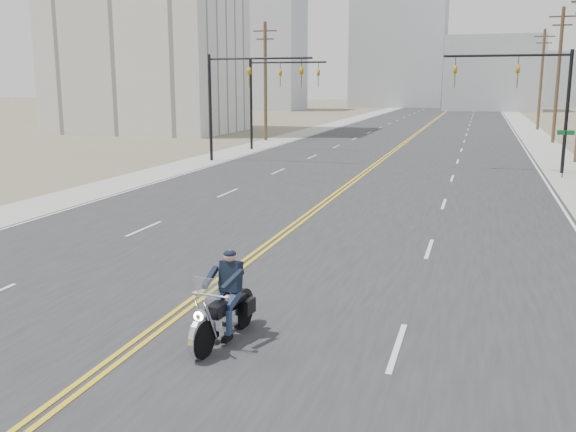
{
  "coord_description": "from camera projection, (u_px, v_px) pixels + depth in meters",
  "views": [
    {
      "loc": [
        6.32,
        -7.94,
        5.11
      ],
      "look_at": [
        1.47,
        8.33,
        1.6
      ],
      "focal_mm": 40.0,
      "sensor_mm": 36.0,
      "label": 1
    }
  ],
  "objects": [
    {
      "name": "haze_bldg_b",
      "position": [
        493.0,
        74.0,
        123.9
      ],
      "size": [
        18.0,
        14.0,
        14.0
      ],
      "primitive_type": "cube",
      "color": "#ADB2B7",
      "rests_on": "ground"
    },
    {
      "name": "road",
      "position": [
        425.0,
        128.0,
        75.94
      ],
      "size": [
        20.0,
        200.0,
        0.01
      ],
      "primitive_type": "cube",
      "color": "#303033",
      "rests_on": "ground"
    },
    {
      "name": "haze_bldg_a",
      "position": [
        265.0,
        53.0,
        125.74
      ],
      "size": [
        14.0,
        12.0,
        22.0
      ],
      "primitive_type": "cube",
      "color": "#B7BCC6",
      "rests_on": "ground"
    },
    {
      "name": "haze_bldg_f",
      "position": [
        224.0,
        71.0,
        144.63
      ],
      "size": [
        12.0,
        12.0,
        16.0
      ],
      "primitive_type": "cube",
      "color": "#ADB2B7",
      "rests_on": "ground"
    },
    {
      "name": "utility_pole_d",
      "position": [
        558.0,
        73.0,
        55.28
      ],
      "size": [
        2.2,
        0.3,
        11.5
      ],
      "color": "brown",
      "rests_on": "ground"
    },
    {
      "name": "haze_bldg_d",
      "position": [
        399.0,
        47.0,
        142.36
      ],
      "size": [
        20.0,
        15.0,
        26.0
      ],
      "primitive_type": "cube",
      "color": "#ADB2B7",
      "rests_on": "ground"
    },
    {
      "name": "traffic_mast_right",
      "position": [
        531.0,
        87.0,
        36.77
      ],
      "size": [
        7.1,
        0.26,
        7.0
      ],
      "color": "black",
      "rests_on": "ground"
    },
    {
      "name": "motorcyclist",
      "position": [
        223.0,
        298.0,
        12.75
      ],
      "size": [
        1.26,
        2.46,
        1.84
      ],
      "primitive_type": null,
      "rotation": [
        0.0,
        0.0,
        3.04
      ],
      "color": "black",
      "rests_on": "ground"
    },
    {
      "name": "traffic_mast_far",
      "position": [
        272.0,
        87.0,
        49.41
      ],
      "size": [
        6.1,
        0.26,
        7.0
      ],
      "color": "black",
      "rests_on": "ground"
    },
    {
      "name": "utility_pole_left",
      "position": [
        265.0,
        80.0,
        57.69
      ],
      "size": [
        2.2,
        0.3,
        10.5
      ],
      "color": "brown",
      "rests_on": "ground"
    },
    {
      "name": "street_sign",
      "position": [
        565.0,
        145.0,
        35.02
      ],
      "size": [
        0.9,
        0.06,
        2.62
      ],
      "color": "black",
      "rests_on": "ground"
    },
    {
      "name": "ground_plane",
      "position": [
        52.0,
        409.0,
        10.26
      ],
      "size": [
        400.0,
        400.0,
        0.0
      ],
      "primitive_type": "plane",
      "color": "#776D56",
      "rests_on": "ground"
    },
    {
      "name": "haze_bldg_e",
      "position": [
        571.0,
        80.0,
        142.8
      ],
      "size": [
        14.0,
        14.0,
        12.0
      ],
      "primitive_type": "cube",
      "color": "#B7BCC6",
      "rests_on": "ground"
    },
    {
      "name": "traffic_mast_left",
      "position": [
        238.0,
        86.0,
        41.8
      ],
      "size": [
        7.1,
        0.26,
        7.0
      ],
      "color": "black",
      "rests_on": "ground"
    },
    {
      "name": "utility_pole_e",
      "position": [
        541.0,
        78.0,
        71.28
      ],
      "size": [
        2.2,
        0.3,
        11.0
      ],
      "color": "brown",
      "rests_on": "ground"
    },
    {
      "name": "sidewalk_left",
      "position": [
        330.0,
        126.0,
        79.16
      ],
      "size": [
        3.0,
        200.0,
        0.01
      ],
      "primitive_type": "cube",
      "color": "#A5A5A0",
      "rests_on": "ground"
    },
    {
      "name": "sidewalk_right",
      "position": [
        528.0,
        130.0,
        72.72
      ],
      "size": [
        3.0,
        200.0,
        0.01
      ],
      "primitive_type": "cube",
      "color": "#A5A5A0",
      "rests_on": "ground"
    }
  ]
}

